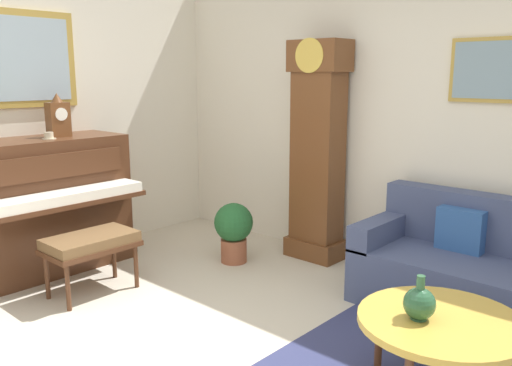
# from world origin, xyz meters

# --- Properties ---
(wall_back) EXTENTS (5.30, 0.13, 2.80)m
(wall_back) POSITION_xyz_m (0.01, 2.40, 1.40)
(wall_back) COLOR silver
(wall_back) RESTS_ON ground_plane
(piano) EXTENTS (0.87, 1.44, 1.18)m
(piano) POSITION_xyz_m (-2.23, 0.26, 0.60)
(piano) COLOR #4C2B19
(piano) RESTS_ON ground_plane
(piano_bench) EXTENTS (0.42, 0.70, 0.48)m
(piano_bench) POSITION_xyz_m (-1.48, 0.26, 0.41)
(piano_bench) COLOR #4C2B19
(piano_bench) RESTS_ON ground_plane
(grandfather_clock) EXTENTS (0.52, 0.34, 2.03)m
(grandfather_clock) POSITION_xyz_m (-0.68, 2.16, 0.96)
(grandfather_clock) COLOR brown
(grandfather_clock) RESTS_ON ground_plane
(couch) EXTENTS (1.90, 0.80, 0.84)m
(couch) POSITION_xyz_m (1.03, 1.94, 0.31)
(couch) COLOR #424C70
(couch) RESTS_ON ground_plane
(coffee_table) EXTENTS (0.88, 0.88, 0.46)m
(coffee_table) POSITION_xyz_m (1.15, 0.76, 0.42)
(coffee_table) COLOR gold
(coffee_table) RESTS_ON ground_plane
(mantel_clock) EXTENTS (0.13, 0.18, 0.38)m
(mantel_clock) POSITION_xyz_m (-2.23, 0.45, 1.35)
(mantel_clock) COLOR brown
(mantel_clock) RESTS_ON piano
(teacup) EXTENTS (0.12, 0.12, 0.06)m
(teacup) POSITION_xyz_m (-2.13, 0.31, 1.21)
(teacup) COLOR beige
(teacup) RESTS_ON piano
(green_jug) EXTENTS (0.17, 0.17, 0.24)m
(green_jug) POSITION_xyz_m (1.06, 0.67, 0.54)
(green_jug) COLOR #234C33
(green_jug) RESTS_ON coffee_table
(potted_plant) EXTENTS (0.36, 0.36, 0.56)m
(potted_plant) POSITION_xyz_m (-1.16, 1.53, 0.32)
(potted_plant) COLOR #935138
(potted_plant) RESTS_ON ground_plane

